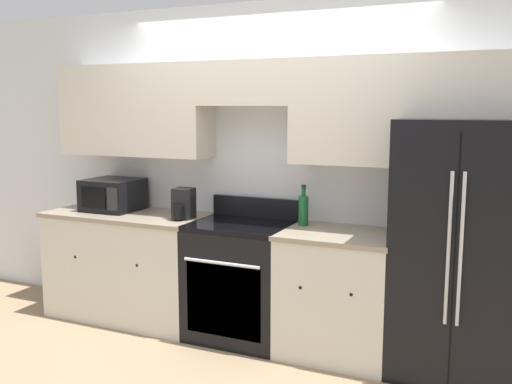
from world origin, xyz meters
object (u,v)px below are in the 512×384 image
object	(u,v)px
microwave	(113,195)
bottle	(303,209)
refrigerator	(459,249)
oven_range	(241,280)

from	to	relation	value
microwave	bottle	xyz separation A→B (m)	(1.71, 0.07, -0.01)
microwave	bottle	size ratio (longest dim) A/B	1.44
microwave	bottle	distance (m)	1.71
refrigerator	bottle	bearing A→B (deg)	175.42
oven_range	refrigerator	xyz separation A→B (m)	(1.58, 0.04, 0.40)
oven_range	refrigerator	world-z (taller)	refrigerator
refrigerator	bottle	distance (m)	1.14
refrigerator	bottle	world-z (taller)	refrigerator
refrigerator	microwave	world-z (taller)	refrigerator
oven_range	bottle	xyz separation A→B (m)	(0.46, 0.13, 0.57)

